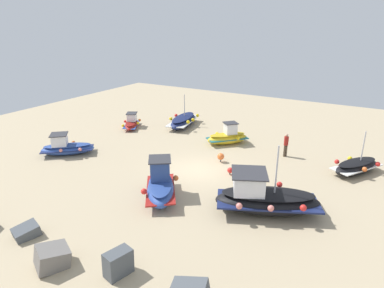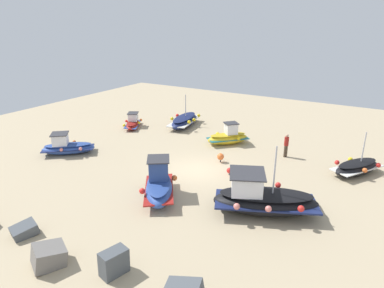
{
  "view_description": "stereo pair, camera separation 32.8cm",
  "coord_description": "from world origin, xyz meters",
  "views": [
    {
      "loc": [
        -10.18,
        18.09,
        9.38
      ],
      "look_at": [
        1.61,
        -2.08,
        0.9
      ],
      "focal_mm": 31.97,
      "sensor_mm": 36.0,
      "label": 1
    },
    {
      "loc": [
        -10.46,
        17.93,
        9.38
      ],
      "look_at": [
        1.61,
        -2.08,
        0.9
      ],
      "focal_mm": 31.97,
      "sensor_mm": 36.0,
      "label": 2
    }
  ],
  "objects": [
    {
      "name": "breakwater_rocks",
      "position": [
        -0.8,
        10.72,
        0.42
      ],
      "size": [
        22.28,
        2.48,
        1.33
      ],
      "color": "slate",
      "rests_on": "ground_plane"
    },
    {
      "name": "mooring_buoy_0",
      "position": [
        -0.75,
        -2.04,
        0.41
      ],
      "size": [
        0.49,
        0.49,
        0.66
      ],
      "color": "#3F3F42",
      "rests_on": "ground_plane"
    },
    {
      "name": "fishing_boat_6",
      "position": [
        9.77,
        2.38,
        0.53
      ],
      "size": [
        3.86,
        3.66,
        1.64
      ],
      "rotation": [
        0.0,
        0.0,
        0.72
      ],
      "color": "#2D4C9E",
      "rests_on": "ground_plane"
    },
    {
      "name": "fishing_boat_4",
      "position": [
        0.43,
        -5.75,
        0.57
      ],
      "size": [
        3.23,
        3.36,
        1.76
      ],
      "rotation": [
        0.0,
        0.0,
        3.97
      ],
      "color": "gold",
      "rests_on": "ground_plane"
    },
    {
      "name": "ground_plane",
      "position": [
        0.0,
        0.0,
        0.0
      ],
      "size": [
        49.44,
        49.44,
        0.0
      ],
      "primitive_type": "plane",
      "color": "tan"
    },
    {
      "name": "mooring_buoy_1",
      "position": [
        -2.18,
        -0.45,
        0.3
      ],
      "size": [
        0.37,
        0.37,
        0.49
      ],
      "color": "#3F3F42",
      "rests_on": "ground_plane"
    },
    {
      "name": "fishing_boat_2",
      "position": [
        -9.15,
        -4.8,
        0.47
      ],
      "size": [
        3.02,
        3.83,
        2.81
      ],
      "rotation": [
        0.0,
        0.0,
        1.03
      ],
      "color": "black",
      "rests_on": "ground_plane"
    },
    {
      "name": "fishing_boat_1",
      "position": [
        9.98,
        -5.32,
        0.44
      ],
      "size": [
        2.48,
        3.21,
        1.34
      ],
      "rotation": [
        0.0,
        0.0,
        5.23
      ],
      "color": "maroon",
      "rests_on": "ground_plane"
    },
    {
      "name": "fishing_boat_5",
      "position": [
        6.1,
        -8.12,
        0.51
      ],
      "size": [
        2.65,
        4.92,
        2.96
      ],
      "rotation": [
        0.0,
        0.0,
        1.76
      ],
      "color": "navy",
      "rests_on": "ground_plane"
    },
    {
      "name": "fishing_boat_3",
      "position": [
        -0.03,
        4.21,
        0.72
      ],
      "size": [
        3.44,
        3.98,
        2.19
      ],
      "rotation": [
        0.0,
        0.0,
        5.33
      ],
      "color": "#2D4C9E",
      "rests_on": "ground_plane"
    },
    {
      "name": "fishing_boat_0",
      "position": [
        -5.57,
        2.76,
        0.76
      ],
      "size": [
        5.85,
        4.35,
        3.73
      ],
      "rotation": [
        0.0,
        0.0,
        0.43
      ],
      "color": "black",
      "rests_on": "ground_plane"
    },
    {
      "name": "person_walking",
      "position": [
        -4.34,
        -5.38,
        1.0
      ],
      "size": [
        0.32,
        0.32,
        1.74
      ],
      "rotation": [
        0.0,
        0.0,
        5.65
      ],
      "color": "brown",
      "rests_on": "ground_plane"
    }
  ]
}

